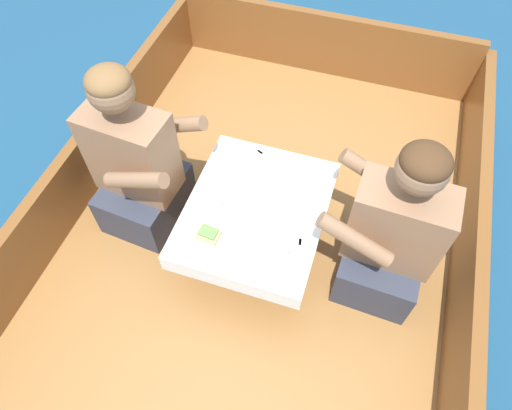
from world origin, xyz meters
name	(u,v)px	position (x,y,z in m)	size (l,w,h in m)	color
ground_plane	(263,246)	(0.00, 0.00, 0.00)	(60.00, 60.00, 0.00)	navy
boat_deck	(264,235)	(0.00, 0.00, 0.12)	(2.10, 2.83, 0.24)	#9E6B38
gunwale_port	(90,158)	(-1.02, 0.00, 0.43)	(0.06, 2.83, 0.38)	brown
gunwale_starboard	(468,257)	(1.02, 0.00, 0.43)	(0.06, 2.83, 0.38)	brown
bow_coaming	(325,44)	(0.00, 1.39, 0.46)	(1.98, 0.06, 0.44)	brown
cockpit_table	(256,212)	(0.00, -0.14, 0.56)	(0.65, 0.78, 0.35)	#B2B2B7
person_port	(137,167)	(-0.62, -0.12, 0.63)	(0.55, 0.48, 0.97)	#333847
person_starboard	(390,236)	(0.62, -0.12, 0.62)	(0.54, 0.46, 0.94)	#333847
plate_sandwich	(209,238)	(-0.15, -0.37, 0.60)	(0.18, 0.18, 0.01)	white
plate_bread	(254,207)	(-0.01, -0.14, 0.60)	(0.19, 0.19, 0.01)	white
sandwich	(209,234)	(-0.15, -0.37, 0.62)	(0.10, 0.08, 0.05)	#E0BC7F
bowl_port_near	(292,176)	(0.12, 0.08, 0.61)	(0.12, 0.12, 0.04)	white
bowl_starboard_near	(207,203)	(-0.22, -0.21, 0.61)	(0.15, 0.15, 0.04)	white
bowl_center_far	(289,217)	(0.16, -0.16, 0.61)	(0.14, 0.14, 0.04)	white
bowl_port_far	(255,172)	(-0.07, 0.04, 0.61)	(0.14, 0.14, 0.04)	white
coffee_cup_port	(279,250)	(0.17, -0.35, 0.62)	(0.09, 0.06, 0.06)	white
coffee_cup_starboard	(253,234)	(0.04, -0.30, 0.62)	(0.10, 0.07, 0.06)	white
utensil_spoon_port	(231,178)	(-0.17, -0.01, 0.59)	(0.15, 0.11, 0.01)	silver
utensil_fork_starboard	(299,252)	(0.26, -0.31, 0.59)	(0.05, 0.17, 0.00)	silver
utensil_spoon_center	(318,199)	(0.27, 0.00, 0.59)	(0.13, 0.13, 0.01)	silver
utensil_spoon_starboard	(275,188)	(0.05, 0.00, 0.59)	(0.09, 0.16, 0.01)	silver
utensil_fork_port	(267,157)	(-0.04, 0.17, 0.59)	(0.16, 0.09, 0.00)	silver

